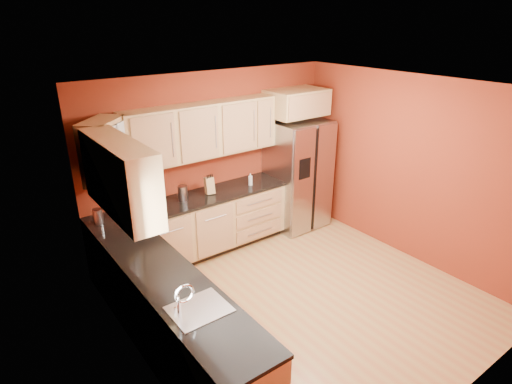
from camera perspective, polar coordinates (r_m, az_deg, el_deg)
floor at (r=5.58m, az=5.93°, el=-13.87°), size 4.00×4.00×0.00m
ceiling at (r=4.56m, az=7.27°, el=13.49°), size 4.00×4.00×0.00m
wall_back at (r=6.42m, az=-5.67°, el=4.26°), size 4.00×0.04×2.60m
wall_front at (r=3.91m, az=27.22°, el=-11.11°), size 4.00×0.04×2.60m
wall_left at (r=3.98m, az=-15.40°, el=-8.62°), size 0.04×4.00×2.60m
wall_right at (r=6.38m, az=19.85°, el=2.87°), size 0.04×4.00×2.60m
base_cabinets_back at (r=6.27m, az=-8.25°, el=-4.90°), size 2.90×0.60×0.88m
base_cabinets_left at (r=4.56m, az=-10.62°, el=-16.86°), size 0.60×2.80×0.88m
countertop_back at (r=6.06m, az=-8.44°, el=-1.07°), size 2.90×0.62×0.04m
countertop_left at (r=4.28m, az=-10.94°, el=-12.05°), size 0.62×2.80×0.04m
upper_cabinets_back at (r=6.02m, az=-7.09°, el=8.16°), size 2.30×0.33×0.75m
upper_cabinets_left at (r=4.43m, az=-17.68°, el=1.94°), size 0.33×1.35×0.75m
corner_upper_cabinet at (r=5.34m, az=-19.53°, el=5.14°), size 0.67×0.67×0.75m
over_fridge_cabinet at (r=6.78m, az=5.43°, el=11.80°), size 0.92×0.60×0.40m
refrigerator at (r=7.04m, az=5.50°, el=2.38°), size 0.90×0.75×1.78m
window at (r=3.45m, az=-12.34°, el=-8.56°), size 0.03×0.90×1.00m
sink_faucet at (r=3.82m, az=-7.69°, el=-13.50°), size 0.50×0.42×0.30m
canister_left at (r=5.60m, az=-20.31°, el=-3.07°), size 0.14×0.14×0.19m
canister_right at (r=5.98m, az=-9.73°, el=-0.16°), size 0.17×0.17×0.22m
wine_bottle_a at (r=5.75m, az=-12.60°, el=-0.57°), size 0.09×0.09×0.36m
wine_bottle_b at (r=5.61m, az=-16.34°, el=-1.85°), size 0.09×0.09×0.31m
knife_block at (r=6.16m, az=-6.22°, el=0.86°), size 0.14×0.13×0.24m
soap_dispenser at (r=6.44m, az=-0.76°, el=1.69°), size 0.07×0.07×0.18m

